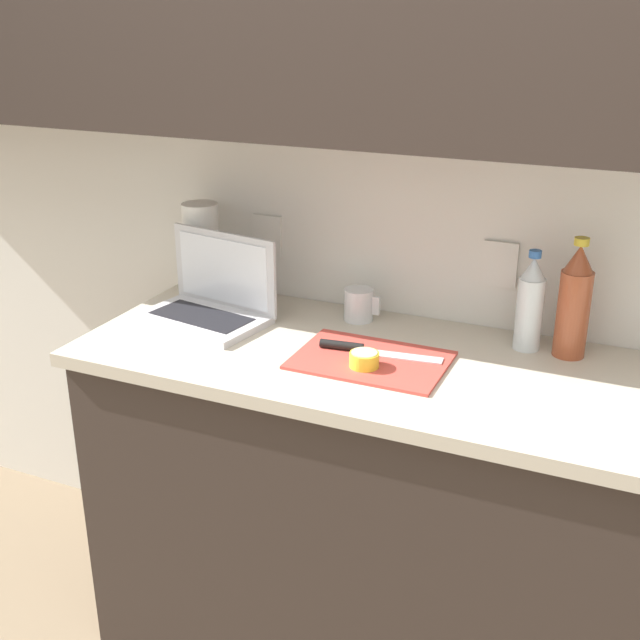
# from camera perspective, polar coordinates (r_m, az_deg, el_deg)

# --- Properties ---
(wall_back) EXTENTS (5.20, 0.38, 2.60)m
(wall_back) POSITION_cam_1_polar(r_m,az_deg,el_deg) (1.99, 12.17, 16.20)
(wall_back) COLOR white
(wall_back) RESTS_ON ground_plane
(counter_unit) EXTENTS (1.87, 0.62, 0.92)m
(counter_unit) POSITION_cam_1_polar(r_m,az_deg,el_deg) (2.16, 8.98, -14.39)
(counter_unit) COLOR #332823
(counter_unit) RESTS_ON ground_plane
(laptop) EXTENTS (0.37, 0.27, 0.23)m
(laptop) POSITION_cam_1_polar(r_m,az_deg,el_deg) (2.21, -7.76, 1.46)
(laptop) COLOR silver
(laptop) RESTS_ON counter_unit
(cutting_board) EXTENTS (0.37, 0.26, 0.01)m
(cutting_board) POSITION_cam_1_polar(r_m,az_deg,el_deg) (1.95, 3.63, -2.86)
(cutting_board) COLOR #D1473D
(cutting_board) RESTS_ON counter_unit
(knife) EXTENTS (0.31, 0.07, 0.02)m
(knife) POSITION_cam_1_polar(r_m,az_deg,el_deg) (1.98, 2.77, -2.03)
(knife) COLOR silver
(knife) RESTS_ON cutting_board
(lemon_half_cut) EXTENTS (0.07, 0.07, 0.04)m
(lemon_half_cut) POSITION_cam_1_polar(r_m,az_deg,el_deg) (1.90, 3.17, -2.81)
(lemon_half_cut) COLOR yellow
(lemon_half_cut) RESTS_ON cutting_board
(bottle_green_soda) EXTENTS (0.08, 0.08, 0.30)m
(bottle_green_soda) POSITION_cam_1_polar(r_m,az_deg,el_deg) (2.03, 17.63, 1.19)
(bottle_green_soda) COLOR #A34C2D
(bottle_green_soda) RESTS_ON counter_unit
(bottle_oil_tall) EXTENTS (0.07, 0.07, 0.26)m
(bottle_oil_tall) POSITION_cam_1_polar(r_m,az_deg,el_deg) (2.05, 14.71, 1.07)
(bottle_oil_tall) COLOR silver
(bottle_oil_tall) RESTS_ON counter_unit
(measuring_cup) EXTENTS (0.10, 0.08, 0.09)m
(measuring_cup) POSITION_cam_1_polar(r_m,az_deg,el_deg) (2.19, 2.79, 1.10)
(measuring_cup) COLOR silver
(measuring_cup) RESTS_ON counter_unit
(paper_towel_roll) EXTENTS (0.11, 0.11, 0.28)m
(paper_towel_roll) POSITION_cam_1_polar(r_m,az_deg,el_deg) (2.38, -8.39, 4.98)
(paper_towel_roll) COLOR white
(paper_towel_roll) RESTS_ON counter_unit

